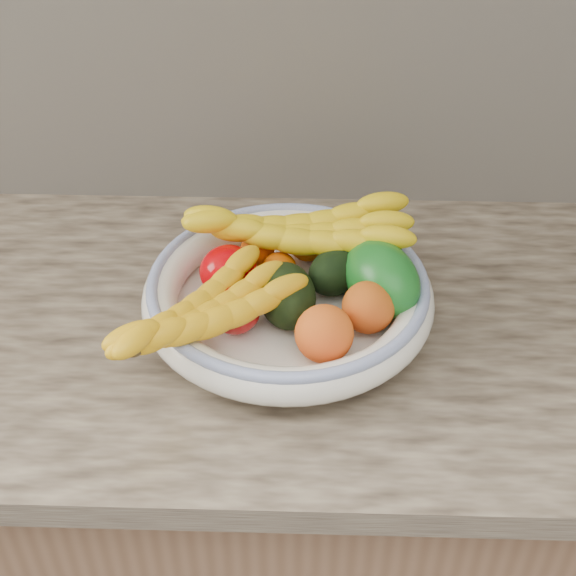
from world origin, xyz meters
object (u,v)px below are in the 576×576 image
Objects in this scene: fruit_bowl at (288,295)px; green_mango at (381,278)px; banana_bunch_front at (203,318)px; banana_bunch_back at (298,236)px.

fruit_bowl is 2.96× the size of green_mango.
fruit_bowl is 1.34× the size of banana_bunch_front.
banana_bunch_front is at bearing 173.10° from green_mango.
banana_bunch_back is at bearing 82.16° from fruit_bowl.
green_mango is at bearing -24.15° from banana_bunch_front.
banana_bunch_front is at bearing -138.46° from fruit_bowl.
fruit_bowl is at bearing 152.34° from green_mango.
banana_bunch_front reaches higher than fruit_bowl.
banana_bunch_back is 0.20m from banana_bunch_front.
fruit_bowl is at bearing -99.36° from banana_bunch_back.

